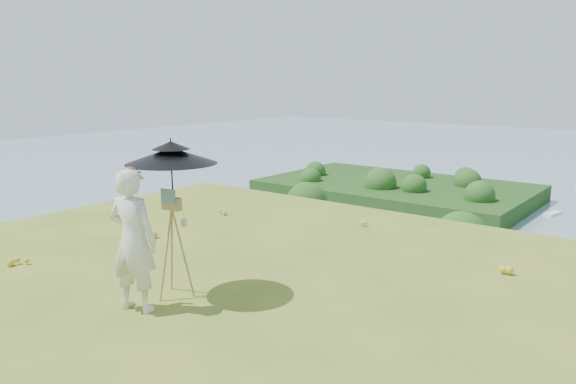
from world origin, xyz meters
The scene contains 7 objects.
ground centered at (0.00, 0.00, 0.00)m, with size 14.00×14.00×0.00m, color #547320.
peninsula centered at (-75.00, 155.00, -29.00)m, with size 90.00×60.00×12.00m, color #103D11, non-canonical shape.
wildflowers centered at (0.00, 0.25, 0.06)m, with size 10.00×10.50×0.12m, color gold, non-canonical shape.
painter centered at (-1.21, 0.15, 0.91)m, with size 0.66×0.43×1.81m, color silver.
field_easel centered at (-1.18, 0.76, 0.73)m, with size 0.56×0.56×1.47m, color #AB8948, non-canonical shape.
sun_umbrella centered at (-1.19, 0.79, 1.66)m, with size 1.18×1.18×0.91m, color black, non-canonical shape.
painter_cap centered at (-1.21, 0.15, 1.76)m, with size 0.21×0.26×0.10m, color #D37486, non-canonical shape.
Camera 1 is at (4.36, -3.94, 2.84)m, focal length 35.00 mm.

